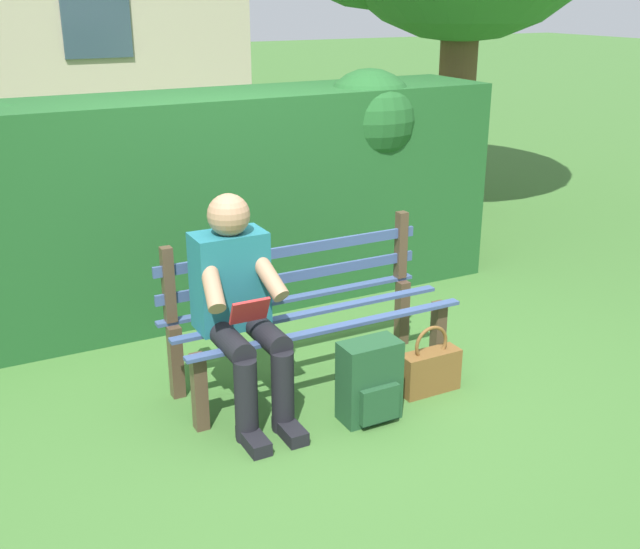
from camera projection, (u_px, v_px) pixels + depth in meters
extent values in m
plane|color=#3D6B2D|center=(312.00, 381.00, 4.48)|extent=(60.00, 60.00, 0.00)
cube|color=#4C3828|center=(438.00, 335.00, 4.57)|extent=(0.07, 0.07, 0.42)
cube|color=#4C3828|center=(200.00, 392.00, 3.92)|extent=(0.07, 0.07, 0.42)
cube|color=#4C3828|center=(402.00, 313.00, 4.89)|extent=(0.07, 0.07, 0.42)
cube|color=#4C3828|center=(176.00, 362.00, 4.24)|extent=(0.07, 0.07, 0.42)
cube|color=#384C7A|center=(293.00, 298.00, 4.53)|extent=(1.64, 0.06, 0.02)
cube|color=#384C7A|center=(312.00, 313.00, 4.33)|extent=(1.64, 0.06, 0.02)
cube|color=#384C7A|center=(332.00, 328.00, 4.13)|extent=(1.64, 0.06, 0.02)
cube|color=#4C3828|center=(401.00, 245.00, 4.77)|extent=(0.06, 0.06, 0.42)
cube|color=#4C3828|center=(168.00, 285.00, 4.12)|extent=(0.06, 0.06, 0.42)
cube|color=#384C7A|center=(293.00, 276.00, 4.48)|extent=(1.64, 0.02, 0.06)
cube|color=#384C7A|center=(293.00, 250.00, 4.42)|extent=(1.64, 0.02, 0.06)
cube|color=#1E6672|center=(230.00, 280.00, 4.05)|extent=(0.38, 0.22, 0.52)
sphere|color=#A57A5B|center=(229.00, 215.00, 3.91)|extent=(0.22, 0.22, 0.22)
cylinder|color=black|center=(265.00, 333.00, 4.00)|extent=(0.13, 0.42, 0.13)
cylinder|color=black|center=(229.00, 341.00, 3.91)|extent=(0.13, 0.42, 0.13)
cylinder|color=black|center=(283.00, 391.00, 3.91)|extent=(0.12, 0.12, 0.44)
cylinder|color=black|center=(246.00, 400.00, 3.82)|extent=(0.12, 0.12, 0.44)
cube|color=black|center=(290.00, 430.00, 3.91)|extent=(0.10, 0.24, 0.07)
cube|color=black|center=(254.00, 441.00, 3.82)|extent=(0.10, 0.24, 0.07)
cylinder|color=#A57A5B|center=(267.00, 273.00, 3.98)|extent=(0.14, 0.32, 0.26)
cylinder|color=#A57A5B|center=(212.00, 282.00, 3.85)|extent=(0.14, 0.32, 0.26)
cube|color=#B22626|center=(250.00, 311.00, 3.86)|extent=(0.20, 0.07, 0.13)
cube|color=#1E5123|center=(192.00, 206.00, 5.29)|extent=(4.44, 0.78, 1.49)
sphere|color=#1E5123|center=(369.00, 118.00, 5.60)|extent=(0.70, 0.70, 0.70)
sphere|color=#1E5123|center=(10.00, 154.00, 4.71)|extent=(0.62, 0.62, 0.62)
cylinder|color=brown|center=(456.00, 95.00, 7.62)|extent=(0.37, 0.37, 2.33)
cube|color=#334756|center=(95.00, 11.00, 10.11)|extent=(0.90, 0.04, 1.20)
cube|color=#1E4728|center=(369.00, 380.00, 4.02)|extent=(0.31, 0.17, 0.44)
cube|color=#1E4728|center=(380.00, 404.00, 3.96)|extent=(0.22, 0.04, 0.19)
cylinder|color=#1E4728|center=(374.00, 365.00, 4.14)|extent=(0.04, 0.04, 0.26)
cylinder|color=#1E4728|center=(344.00, 373.00, 4.06)|extent=(0.04, 0.04, 0.26)
cube|color=brown|center=(430.00, 372.00, 4.32)|extent=(0.35, 0.12, 0.24)
torus|color=brown|center=(431.00, 344.00, 4.27)|extent=(0.21, 0.02, 0.21)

